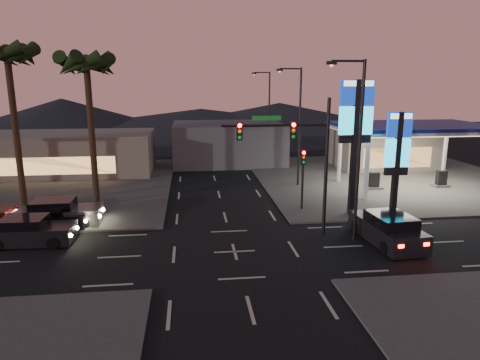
{
  "coord_description": "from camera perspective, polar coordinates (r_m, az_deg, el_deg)",
  "views": [
    {
      "loc": [
        -2.22,
        -21.24,
        8.81
      ],
      "look_at": [
        0.76,
        3.98,
        3.0
      ],
      "focal_mm": 32.0,
      "sensor_mm": 36.0,
      "label": 1
    }
  ],
  "objects": [
    {
      "name": "corner_lot_ne",
      "position": [
        42.37,
        18.9,
        0.27
      ],
      "size": [
        24.0,
        24.0,
        0.12
      ],
      "primitive_type": "cube",
      "color": "#47443F",
      "rests_on": "ground"
    },
    {
      "name": "pylon_sign_tall",
      "position": [
        28.91,
        15.19,
        7.65
      ],
      "size": [
        2.2,
        0.35,
        9.0
      ],
      "color": "black",
      "rests_on": "ground"
    },
    {
      "name": "building_far_mid",
      "position": [
        47.89,
        -1.63,
        4.95
      ],
      "size": [
        12.0,
        9.0,
        4.4
      ],
      "primitive_type": "cube",
      "color": "#4C4C51",
      "rests_on": "ground"
    },
    {
      "name": "ground",
      "position": [
        23.1,
        -0.73,
        -9.53
      ],
      "size": [
        140.0,
        140.0,
        0.0
      ],
      "primitive_type": "plane",
      "color": "black",
      "rests_on": "ground"
    },
    {
      "name": "car_lane_b_front",
      "position": [
        29.22,
        -23.05,
        -4.13
      ],
      "size": [
        5.22,
        2.32,
        1.68
      ],
      "color": "#58585B",
      "rests_on": "ground"
    },
    {
      "name": "gas_station",
      "position": [
        38.09,
        22.02,
        6.34
      ],
      "size": [
        12.2,
        8.2,
        5.47
      ],
      "color": "silver",
      "rests_on": "ground"
    },
    {
      "name": "traffic_signal_mast",
      "position": [
        24.25,
        7.62,
        4.27
      ],
      "size": [
        6.1,
        0.39,
        8.0
      ],
      "color": "black",
      "rests_on": "ground"
    },
    {
      "name": "pylon_sign_short",
      "position": [
        29.23,
        20.27,
        3.92
      ],
      "size": [
        1.6,
        0.35,
        7.0
      ],
      "color": "black",
      "rests_on": "ground"
    },
    {
      "name": "palm_a",
      "position": [
        31.49,
        -19.72,
        13.28
      ],
      "size": [
        4.41,
        4.41,
        10.86
      ],
      "color": "black",
      "rests_on": "ground"
    },
    {
      "name": "palm_b",
      "position": [
        32.94,
        -28.53,
        13.39
      ],
      "size": [
        4.41,
        4.41,
        11.46
      ],
      "color": "black",
      "rests_on": "ground"
    },
    {
      "name": "car_lane_b_mid",
      "position": [
        28.95,
        -23.55,
        -4.62
      ],
      "size": [
        4.33,
        2.12,
        1.37
      ],
      "color": "black",
      "rests_on": "ground"
    },
    {
      "name": "streetlight_far",
      "position": [
        50.15,
        3.67,
        9.33
      ],
      "size": [
        2.14,
        0.25,
        10.0
      ],
      "color": "black",
      "rests_on": "ground"
    },
    {
      "name": "hill_center",
      "position": [
        81.56,
        -5.21,
        8.05
      ],
      "size": [
        60.0,
        60.0,
        4.0
      ],
      "primitive_type": "cone",
      "color": "black",
      "rests_on": "ground"
    },
    {
      "name": "suv_station",
      "position": [
        25.4,
        19.08,
        -6.21
      ],
      "size": [
        2.6,
        5.38,
        1.74
      ],
      "color": "black",
      "rests_on": "ground"
    },
    {
      "name": "corner_lot_nw",
      "position": [
        40.66,
        -26.37,
        -0.9
      ],
      "size": [
        24.0,
        24.0,
        0.12
      ],
      "primitive_type": "cube",
      "color": "#47443F",
      "rests_on": "ground"
    },
    {
      "name": "pedestal_signal",
      "position": [
        29.85,
        8.39,
        1.37
      ],
      "size": [
        0.32,
        0.39,
        4.3
      ],
      "color": "black",
      "rests_on": "ground"
    },
    {
      "name": "building_far_west",
      "position": [
        45.33,
        -21.76,
        3.33
      ],
      "size": [
        16.0,
        8.0,
        4.0
      ],
      "primitive_type": "cube",
      "color": "#726B5B",
      "rests_on": "ground"
    },
    {
      "name": "hill_left",
      "position": [
        84.58,
        -22.58,
        7.98
      ],
      "size": [
        40.0,
        40.0,
        6.0
      ],
      "primitive_type": "cone",
      "color": "black",
      "rests_on": "ground"
    },
    {
      "name": "streetlight_near",
      "position": [
        24.2,
        15.25,
        5.09
      ],
      "size": [
        2.14,
        0.25,
        10.0
      ],
      "color": "black",
      "rests_on": "ground"
    },
    {
      "name": "streetlight_mid",
      "position": [
        36.51,
        7.65,
        7.91
      ],
      "size": [
        2.14,
        0.25,
        10.0
      ],
      "color": "black",
      "rests_on": "ground"
    },
    {
      "name": "convenience_store",
      "position": [
        47.32,
        18.68,
        3.94
      ],
      "size": [
        10.0,
        6.0,
        4.0
      ],
      "primitive_type": "cube",
      "color": "#726B5B",
      "rests_on": "ground"
    },
    {
      "name": "car_lane_a_front",
      "position": [
        26.6,
        -26.28,
        -6.2
      ],
      "size": [
        4.82,
        2.14,
        1.55
      ],
      "color": "black",
      "rests_on": "ground"
    },
    {
      "name": "hill_right",
      "position": [
        83.29,
        5.27,
        8.49
      ],
      "size": [
        50.0,
        50.0,
        5.0
      ],
      "primitive_type": "cone",
      "color": "black",
      "rests_on": "ground"
    }
  ]
}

